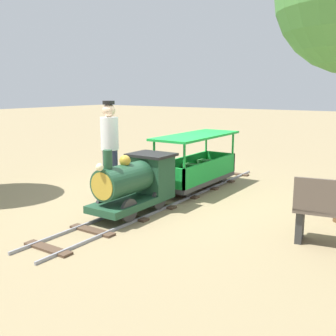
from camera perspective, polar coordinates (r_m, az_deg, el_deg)
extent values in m
plane|color=#8C7A56|center=(6.75, 0.87, -4.33)|extent=(60.00, 60.00, 0.00)
cube|color=gray|center=(6.50, 1.77, -4.77)|extent=(0.03, 5.70, 0.04)
cube|color=gray|center=(6.74, -1.47, -4.18)|extent=(0.03, 5.70, 0.04)
cube|color=#4C3828|center=(8.75, 9.26, -0.78)|extent=(0.69, 0.14, 0.03)
cube|color=#4C3828|center=(8.12, 7.14, -1.65)|extent=(0.69, 0.14, 0.03)
cube|color=#4C3828|center=(7.50, 4.67, -2.66)|extent=(0.69, 0.14, 0.03)
cube|color=#4C3828|center=(6.91, 1.77, -3.85)|extent=(0.69, 0.14, 0.03)
cube|color=#4C3828|center=(6.34, -1.68, -5.23)|extent=(0.69, 0.14, 0.03)
cube|color=#4C3828|center=(5.80, -5.81, -6.86)|extent=(0.69, 0.14, 0.03)
cube|color=#4C3828|center=(5.31, -10.78, -8.75)|extent=(0.69, 0.14, 0.03)
cube|color=#4C3828|center=(4.86, -16.78, -10.93)|extent=(0.69, 0.14, 0.03)
cube|color=#1E472D|center=(5.83, -5.10, -4.74)|extent=(0.57, 1.40, 0.10)
cylinder|color=#1E472D|center=(5.60, -6.45, -1.75)|extent=(0.44, 0.85, 0.44)
cylinder|color=#B7932D|center=(5.29, -9.43, -2.60)|extent=(0.37, 0.02, 0.37)
cylinder|color=#1E472D|center=(5.31, -8.60, 1.26)|extent=(0.12, 0.12, 0.25)
sphere|color=#B7932D|center=(5.58, -6.18, 1.04)|extent=(0.16, 0.16, 0.16)
cube|color=#1E472D|center=(6.12, -2.35, -0.82)|extent=(0.57, 0.45, 0.55)
cube|color=black|center=(6.07, -2.38, 1.91)|extent=(0.65, 0.53, 0.04)
sphere|color=#F2EAB2|center=(5.21, -9.74, 0.12)|extent=(0.10, 0.10, 0.10)
cylinder|color=#2D2D2D|center=(5.44, -5.57, -6.05)|extent=(0.05, 0.32, 0.32)
cylinder|color=#2D2D2D|center=(5.73, -9.07, -5.25)|extent=(0.05, 0.32, 0.32)
cylinder|color=#2D2D2D|center=(5.97, -1.29, -4.42)|extent=(0.05, 0.32, 0.32)
cylinder|color=#2D2D2D|center=(6.23, -4.68, -3.78)|extent=(0.05, 0.32, 0.32)
cube|color=#3F3F3F|center=(7.32, 4.05, -1.68)|extent=(0.65, 1.90, 0.08)
cube|color=green|center=(7.13, 6.19, -0.29)|extent=(0.04, 1.90, 0.35)
cube|color=green|center=(7.43, 2.03, 0.23)|extent=(0.04, 1.90, 0.35)
cube|color=green|center=(6.50, -0.02, -1.35)|extent=(0.65, 0.04, 0.35)
cube|color=green|center=(8.08, 7.36, 1.04)|extent=(0.65, 0.04, 0.35)
cylinder|color=green|center=(6.33, 2.34, 0.15)|extent=(0.04, 0.04, 0.75)
cylinder|color=green|center=(6.65, -1.99, 0.69)|extent=(0.04, 0.04, 0.75)
cylinder|color=green|center=(7.90, 9.21, 2.22)|extent=(0.04, 0.04, 0.75)
cylinder|color=green|center=(8.16, 5.45, 2.60)|extent=(0.04, 0.04, 0.75)
cube|color=green|center=(7.19, 4.13, 4.63)|extent=(0.75, 2.00, 0.04)
cube|color=#2D6B33|center=(7.75, 6.03, 0.21)|extent=(0.49, 0.20, 0.24)
cube|color=#2D6B33|center=(7.29, 4.06, -0.45)|extent=(0.49, 0.20, 0.24)
cube|color=#2D6B33|center=(6.84, 1.83, -1.20)|extent=(0.49, 0.20, 0.24)
cylinder|color=#262626|center=(6.66, 2.86, -3.14)|extent=(0.04, 0.24, 0.24)
cylinder|color=#262626|center=(6.89, -0.35, -2.63)|extent=(0.04, 0.24, 0.24)
cylinder|color=#262626|center=(7.80, 7.92, -1.11)|extent=(0.04, 0.24, 0.24)
cylinder|color=#262626|center=(8.00, 5.03, -0.73)|extent=(0.04, 0.24, 0.24)
cylinder|color=#282D47|center=(6.84, -7.64, -0.77)|extent=(0.12, 0.12, 0.80)
cylinder|color=#282D47|center=(6.96, -8.75, -0.60)|extent=(0.12, 0.12, 0.80)
cylinder|color=white|center=(6.80, -8.36, 4.89)|extent=(0.30, 0.30, 0.55)
sphere|color=beige|center=(6.77, -8.45, 8.13)|extent=(0.22, 0.22, 0.22)
cylinder|color=black|center=(6.76, -8.49, 9.23)|extent=(0.20, 0.20, 0.06)
cube|color=#333333|center=(5.13, 18.33, -7.54)|extent=(0.14, 0.33, 0.42)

